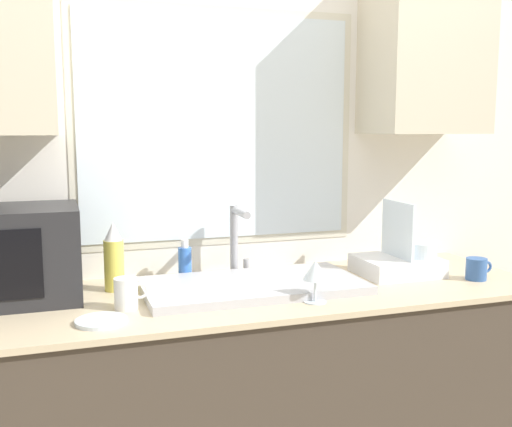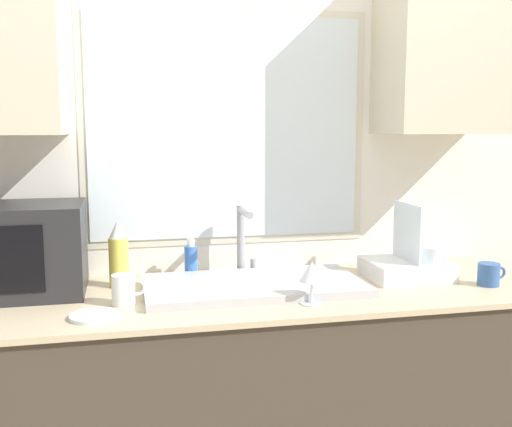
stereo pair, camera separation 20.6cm
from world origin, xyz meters
name	(u,v)px [view 2 (the right image)]	position (x,y,z in m)	size (l,w,h in m)	color
countertop	(245,407)	(0.00, 0.33, 0.44)	(2.19, 0.70, 0.89)	#42382D
wall_back	(227,147)	(0.00, 0.67, 1.39)	(6.00, 0.38, 2.60)	silver
sink_basin	(254,285)	(0.03, 0.34, 0.90)	(0.78, 0.41, 0.03)	#B2B2B7
faucet	(243,234)	(0.04, 0.55, 1.05)	(0.08, 0.19, 0.27)	#99999E
microwave	(15,250)	(-0.78, 0.47, 1.04)	(0.47, 0.35, 0.31)	#232326
dish_rack	(410,264)	(0.65, 0.37, 0.94)	(0.30, 0.25, 0.29)	white
spray_bottle	(119,255)	(-0.43, 0.48, 1.00)	(0.07, 0.07, 0.24)	#D8CC4C
soap_bottle	(191,260)	(-0.16, 0.56, 0.95)	(0.05, 0.05, 0.15)	blue
mug_near_sink	(124,290)	(-0.42, 0.25, 0.94)	(0.11, 0.07, 0.10)	white
wine_glass	(312,273)	(0.18, 0.12, 0.99)	(0.08, 0.08, 0.14)	silver
mug_by_rack	(489,274)	(0.89, 0.20, 0.93)	(0.11, 0.08, 0.08)	#335999
small_plate	(95,316)	(-0.51, 0.13, 0.89)	(0.15, 0.15, 0.01)	silver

